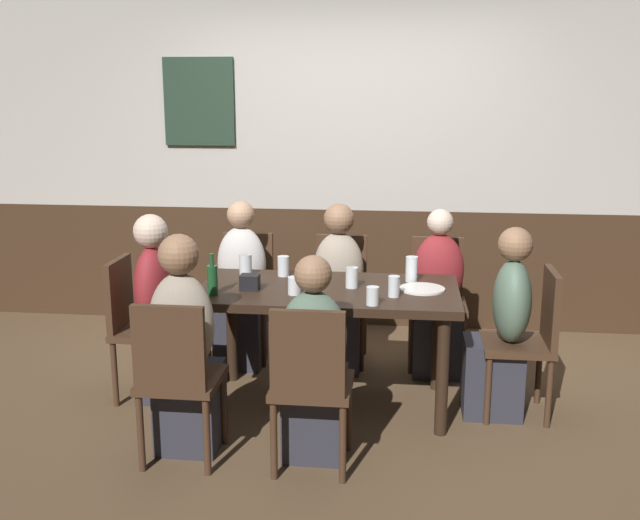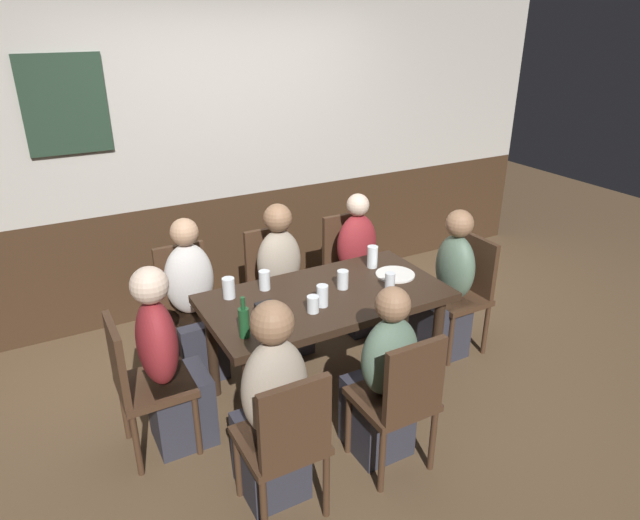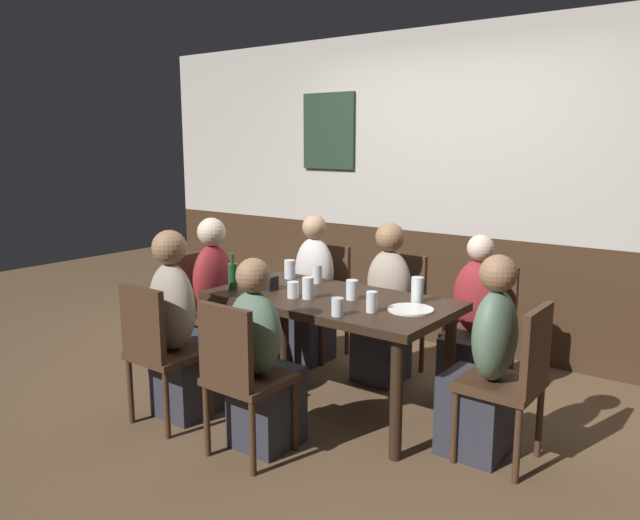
{
  "view_description": "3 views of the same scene",
  "coord_description": "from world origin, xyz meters",
  "px_view_note": "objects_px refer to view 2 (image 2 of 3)",
  "views": [
    {
      "loc": [
        0.44,
        -4.21,
        1.89
      ],
      "look_at": [
        -0.06,
        0.15,
        0.87
      ],
      "focal_mm": 41.61,
      "sensor_mm": 36.0,
      "label": 1
    },
    {
      "loc": [
        -1.56,
        -2.77,
        2.38
      ],
      "look_at": [
        -0.01,
        0.05,
        0.96
      ],
      "focal_mm": 31.59,
      "sensor_mm": 36.0,
      "label": 2
    },
    {
      "loc": [
        2.22,
        -3.06,
        1.7
      ],
      "look_at": [
        -0.16,
        0.09,
        0.94
      ],
      "focal_mm": 34.86,
      "sensor_mm": 36.0,
      "label": 3
    }
  ],
  "objects_px": {
    "person_head_east": "(447,296)",
    "person_head_west": "(169,372)",
    "chair_head_west": "(141,380)",
    "pint_glass_pale": "(313,305)",
    "person_left_far": "(194,311)",
    "tumbler_water": "(229,289)",
    "chair_mid_far": "(273,280)",
    "condiment_caddy": "(266,311)",
    "person_right_far": "(359,273)",
    "chair_head_east": "(464,288)",
    "pint_glass_amber": "(392,299)",
    "dining_table": "(326,307)",
    "person_mid_far": "(282,289)",
    "beer_bottle_green": "(244,321)",
    "chair_mid_near": "(401,397)",
    "person_mid_near": "(383,386)",
    "person_left_near": "(272,418)",
    "tumbler_short": "(372,258)",
    "beer_glass_tall": "(343,280)",
    "highball_clear": "(265,281)",
    "chair_left_near": "(286,439)",
    "chair_right_far": "(349,262)",
    "pint_glass_stout": "(322,297)"
  },
  "relations": [
    {
      "from": "condiment_caddy",
      "to": "person_mid_far",
      "type": "bearing_deg",
      "value": 58.95
    },
    {
      "from": "chair_mid_near",
      "to": "tumbler_short",
      "type": "relative_size",
      "value": 5.69
    },
    {
      "from": "chair_head_east",
      "to": "chair_mid_near",
      "type": "distance_m",
      "value": 1.44
    },
    {
      "from": "person_head_east",
      "to": "person_head_west",
      "type": "xyz_separation_m",
      "value": [
        -2.05,
        0.0,
        0.02
      ]
    },
    {
      "from": "pint_glass_pale",
      "to": "condiment_caddy",
      "type": "xyz_separation_m",
      "value": [
        -0.27,
        0.07,
        0.0
      ]
    },
    {
      "from": "dining_table",
      "to": "person_head_west",
      "type": "distance_m",
      "value": 1.04
    },
    {
      "from": "person_right_far",
      "to": "beer_glass_tall",
      "type": "height_order",
      "value": "person_right_far"
    },
    {
      "from": "person_right_far",
      "to": "condiment_caddy",
      "type": "distance_m",
      "value": 1.39
    },
    {
      "from": "person_right_far",
      "to": "pint_glass_stout",
      "type": "xyz_separation_m",
      "value": [
        -0.77,
        -0.78,
        0.33
      ]
    },
    {
      "from": "person_left_far",
      "to": "tumbler_water",
      "type": "distance_m",
      "value": 0.53
    },
    {
      "from": "beer_bottle_green",
      "to": "person_left_far",
      "type": "bearing_deg",
      "value": 92.53
    },
    {
      "from": "pint_glass_amber",
      "to": "pint_glass_pale",
      "type": "height_order",
      "value": "same"
    },
    {
      "from": "person_left_near",
      "to": "person_mid_far",
      "type": "distance_m",
      "value": 1.48
    },
    {
      "from": "chair_right_far",
      "to": "person_head_east",
      "type": "distance_m",
      "value": 0.89
    },
    {
      "from": "chair_head_east",
      "to": "pint_glass_amber",
      "type": "bearing_deg",
      "value": -160.37
    },
    {
      "from": "tumbler_short",
      "to": "highball_clear",
      "type": "height_order",
      "value": "tumbler_short"
    },
    {
      "from": "dining_table",
      "to": "person_mid_near",
      "type": "distance_m",
      "value": 0.68
    },
    {
      "from": "pint_glass_pale",
      "to": "condiment_caddy",
      "type": "height_order",
      "value": "pint_glass_pale"
    },
    {
      "from": "chair_mid_far",
      "to": "person_right_far",
      "type": "relative_size",
      "value": 0.79
    },
    {
      "from": "dining_table",
      "to": "person_head_west",
      "type": "bearing_deg",
      "value": 180.0
    },
    {
      "from": "person_left_near",
      "to": "person_left_far",
      "type": "distance_m",
      "value": 1.32
    },
    {
      "from": "person_head_west",
      "to": "beer_bottle_green",
      "type": "distance_m",
      "value": 0.56
    },
    {
      "from": "pint_glass_pale",
      "to": "condiment_caddy",
      "type": "bearing_deg",
      "value": 165.44
    },
    {
      "from": "chair_left_near",
      "to": "person_mid_far",
      "type": "distance_m",
      "value": 1.63
    },
    {
      "from": "chair_mid_near",
      "to": "condiment_caddy",
      "type": "height_order",
      "value": "chair_mid_near"
    },
    {
      "from": "chair_mid_near",
      "to": "person_left_near",
      "type": "relative_size",
      "value": 0.74
    },
    {
      "from": "chair_head_east",
      "to": "person_left_near",
      "type": "relative_size",
      "value": 0.74
    },
    {
      "from": "person_head_east",
      "to": "person_left_far",
      "type": "distance_m",
      "value": 1.82
    },
    {
      "from": "person_left_near",
      "to": "pint_glass_amber",
      "type": "relative_size",
      "value": 11.62
    },
    {
      "from": "person_left_near",
      "to": "person_head_west",
      "type": "height_order",
      "value": "person_left_near"
    },
    {
      "from": "chair_mid_near",
      "to": "tumbler_water",
      "type": "bearing_deg",
      "value": 117.11
    },
    {
      "from": "tumbler_short",
      "to": "condiment_caddy",
      "type": "height_order",
      "value": "tumbler_short"
    },
    {
      "from": "highball_clear",
      "to": "pint_glass_amber",
      "type": "height_order",
      "value": "highball_clear"
    },
    {
      "from": "chair_head_west",
      "to": "chair_mid_near",
      "type": "relative_size",
      "value": 1.0
    },
    {
      "from": "person_mid_far",
      "to": "beer_bottle_green",
      "type": "bearing_deg",
      "value": -125.83
    },
    {
      "from": "chair_head_west",
      "to": "pint_glass_pale",
      "type": "relative_size",
      "value": 8.62
    },
    {
      "from": "pint_glass_amber",
      "to": "condiment_caddy",
      "type": "xyz_separation_m",
      "value": [
        -0.73,
        0.23,
        -0.0
      ]
    },
    {
      "from": "person_left_far",
      "to": "person_right_far",
      "type": "relative_size",
      "value": 1.03
    },
    {
      "from": "pint_glass_pale",
      "to": "chair_right_far",
      "type": "bearing_deg",
      "value": 48.97
    },
    {
      "from": "person_head_east",
      "to": "person_mid_near",
      "type": "distance_m",
      "value": 1.22
    },
    {
      "from": "chair_head_east",
      "to": "tumbler_water",
      "type": "xyz_separation_m",
      "value": [
        -1.74,
        0.25,
        0.3
      ]
    },
    {
      "from": "pint_glass_stout",
      "to": "chair_head_east",
      "type": "bearing_deg",
      "value": 5.37
    },
    {
      "from": "chair_mid_far",
      "to": "person_left_near",
      "type": "relative_size",
      "value": 0.74
    },
    {
      "from": "person_mid_far",
      "to": "person_right_far",
      "type": "distance_m",
      "value": 0.68
    },
    {
      "from": "chair_mid_far",
      "to": "tumbler_water",
      "type": "height_order",
      "value": "chair_mid_far"
    },
    {
      "from": "dining_table",
      "to": "chair_head_east",
      "type": "relative_size",
      "value": 1.75
    },
    {
      "from": "person_head_east",
      "to": "highball_clear",
      "type": "relative_size",
      "value": 8.87
    },
    {
      "from": "chair_head_west",
      "to": "highball_clear",
      "type": "height_order",
      "value": "chair_head_west"
    },
    {
      "from": "chair_left_near",
      "to": "chair_head_east",
      "type": "relative_size",
      "value": 1.0
    },
    {
      "from": "person_head_east",
      "to": "condiment_caddy",
      "type": "bearing_deg",
      "value": -176.51
    }
  ]
}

